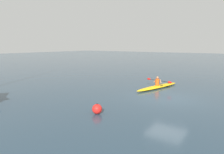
% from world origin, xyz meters
% --- Properties ---
extents(ground_plane, '(160.00, 160.00, 0.00)m').
position_xyz_m(ground_plane, '(0.00, 0.00, 0.00)').
color(ground_plane, '#283D4C').
extents(kayak, '(1.89, 5.16, 0.25)m').
position_xyz_m(kayak, '(1.76, -2.61, 0.12)').
color(kayak, '#EAB214').
rests_on(kayak, ground).
extents(kayaker, '(2.42, 0.68, 0.76)m').
position_xyz_m(kayaker, '(1.78, -2.53, 0.58)').
color(kayaker, '#E04C14').
rests_on(kayaker, kayak).
extents(mooring_buoy_white_far, '(0.52, 0.52, 0.57)m').
position_xyz_m(mooring_buoy_white_far, '(1.92, 5.17, 0.26)').
color(mooring_buoy_white_far, red).
rests_on(mooring_buoy_white_far, ground).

